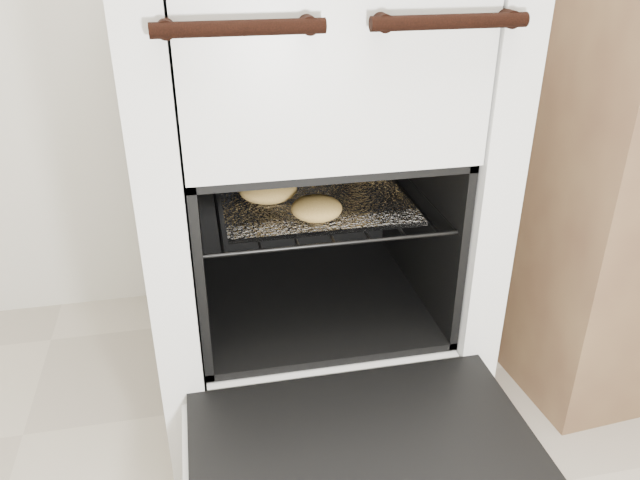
# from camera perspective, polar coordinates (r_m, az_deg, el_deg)

# --- Properties ---
(stove) EXTENTS (0.63, 0.71, 0.97)m
(stove) POSITION_cam_1_polar(r_m,az_deg,el_deg) (1.32, -1.37, 5.02)
(stove) COLOR silver
(stove) RESTS_ON ground
(oven_door) EXTENTS (0.57, 0.44, 0.04)m
(oven_door) POSITION_cam_1_polar(r_m,az_deg,el_deg) (1.04, 4.58, -20.18)
(oven_door) COLOR black
(oven_door) RESTS_ON stove
(oven_rack) EXTENTS (0.46, 0.44, 0.01)m
(oven_rack) POSITION_cam_1_polar(r_m,az_deg,el_deg) (1.26, -0.79, 3.98)
(oven_rack) COLOR black
(oven_rack) RESTS_ON stove
(foil_sheet) EXTENTS (0.36, 0.32, 0.01)m
(foil_sheet) POSITION_cam_1_polar(r_m,az_deg,el_deg) (1.24, -0.60, 3.87)
(foil_sheet) COLOR white
(foil_sheet) RESTS_ON oven_rack
(baked_rolls) EXTENTS (0.33, 0.34, 0.05)m
(baked_rolls) POSITION_cam_1_polar(r_m,az_deg,el_deg) (1.26, -1.07, 5.65)
(baked_rolls) COLOR tan
(baked_rolls) RESTS_ON foil_sheet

